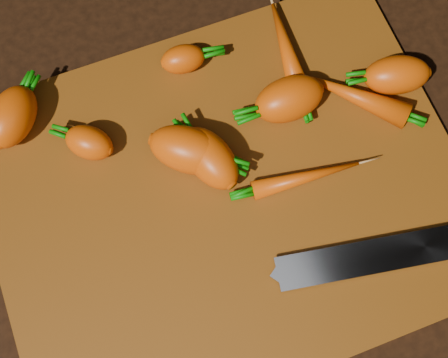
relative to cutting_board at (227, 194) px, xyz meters
name	(u,v)px	position (x,y,z in m)	size (l,w,h in m)	color
ground	(227,198)	(0.00, 0.00, -0.01)	(2.00, 2.00, 0.01)	black
cutting_board	(227,194)	(0.00, 0.00, 0.00)	(0.50, 0.40, 0.01)	brown
carrot_0	(12,117)	(-0.19, 0.15, 0.03)	(0.07, 0.05, 0.05)	#E8530A
carrot_1	(89,143)	(-0.12, 0.10, 0.02)	(0.05, 0.04, 0.04)	#E8530A
carrot_2	(189,150)	(-0.02, 0.05, 0.03)	(0.09, 0.05, 0.05)	#E8530A
carrot_3	(210,158)	(-0.01, 0.04, 0.03)	(0.08, 0.05, 0.05)	#E8530A
carrot_4	(289,99)	(0.10, 0.07, 0.03)	(0.08, 0.05, 0.05)	#E8530A
carrot_5	(183,59)	(0.01, 0.16, 0.02)	(0.05, 0.03, 0.03)	#E8530A
carrot_6	(397,75)	(0.22, 0.05, 0.03)	(0.07, 0.04, 0.04)	#E8530A
carrot_7	(288,53)	(0.12, 0.13, 0.02)	(0.13, 0.03, 0.03)	#E8530A
carrot_8	(306,177)	(0.08, -0.02, 0.02)	(0.12, 0.02, 0.02)	#E8530A
carrot_9	(358,97)	(0.17, 0.05, 0.02)	(0.11, 0.03, 0.03)	#E8530A
knife	(389,254)	(0.13, -0.12, 0.01)	(0.32, 0.08, 0.02)	gray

